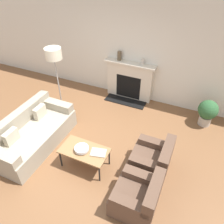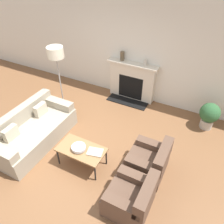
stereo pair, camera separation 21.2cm
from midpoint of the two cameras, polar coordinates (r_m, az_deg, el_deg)
The scene contains 13 objects.
ground_plane at distance 4.93m, azimuth -8.92°, elevation -10.78°, with size 18.00×18.00×0.00m, color brown.
wall_back at distance 6.11m, azimuth 5.07°, elevation 16.51°, with size 18.00×0.06×2.90m.
fireplace at distance 6.30m, azimuth 6.18°, elevation 7.94°, with size 1.43×0.59×1.11m.
couch at distance 5.23m, azimuth -19.00°, elevation -4.75°, with size 0.94×1.98×0.77m.
armchair_near at distance 3.94m, azimuth 6.76°, elevation -21.40°, with size 0.74×0.75×0.76m.
armchair_far at distance 4.43m, azimuth 10.98°, elevation -12.65°, with size 0.74×0.75×0.76m.
coffee_table at distance 4.42m, azimuth -6.64°, elevation -9.91°, with size 0.96×0.52×0.45m.
bowl at distance 4.35m, azimuth -7.32°, elevation -9.21°, with size 0.28×0.28×0.08m.
book at distance 4.30m, azimuth -3.02°, elevation -10.41°, with size 0.34×0.28×0.02m.
floor_lamp at distance 5.38m, azimuth -13.23°, elevation 13.40°, with size 0.38×0.38×1.80m.
mantel_vase_left at distance 6.11m, azimuth 3.71°, elevation 14.39°, with size 0.11×0.11×0.25m.
mantel_vase_center_left at distance 5.92m, azimuth 9.69°, elevation 12.61°, with size 0.09×0.09×0.15m.
potted_plant at distance 5.78m, azimuth 25.05°, elevation -0.61°, with size 0.48×0.48×0.69m.
Camera 2 is at (2.23, -2.46, 3.66)m, focal length 35.00 mm.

